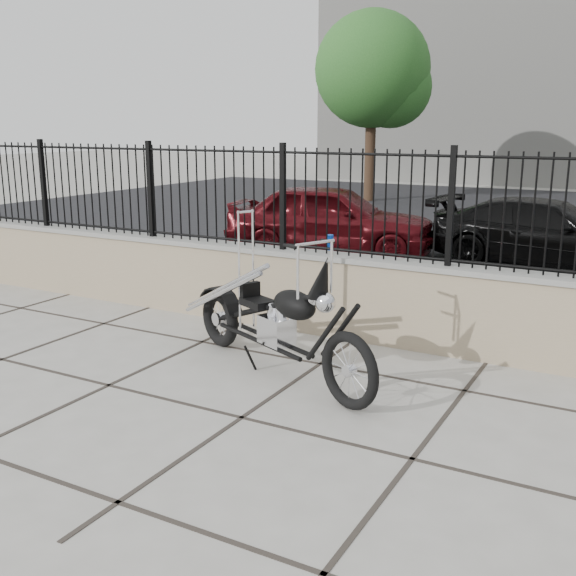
{
  "coord_description": "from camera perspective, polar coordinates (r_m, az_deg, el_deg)",
  "views": [
    {
      "loc": [
        2.89,
        -4.42,
        2.41
      ],
      "look_at": [
        -0.31,
        1.37,
        0.8
      ],
      "focal_mm": 42.0,
      "sensor_mm": 36.0,
      "label": 1
    }
  ],
  "objects": [
    {
      "name": "iron_fence",
      "position": [
        7.55,
        6.24,
        7.11
      ],
      "size": [
        14.0,
        0.08,
        1.2
      ],
      "primitive_type": "cube",
      "color": "black",
      "rests_on": "retaining_wall"
    },
    {
      "name": "tree_left",
      "position": [
        22.21,
        7.16,
        18.3
      ],
      "size": [
        3.59,
        3.59,
        6.06
      ],
      "rotation": [
        0.0,
        0.0,
        0.37
      ],
      "color": "#382619",
      "rests_on": "ground_plane"
    },
    {
      "name": "parking_lot",
      "position": [
        17.34,
        19.07,
        4.93
      ],
      "size": [
        30.0,
        30.0,
        0.0
      ],
      "primitive_type": "plane",
      "color": "black",
      "rests_on": "ground"
    },
    {
      "name": "retaining_wall",
      "position": [
        7.75,
        6.04,
        -0.85
      ],
      "size": [
        14.0,
        0.36,
        0.96
      ],
      "primitive_type": "cube",
      "color": "gray",
      "rests_on": "ground_plane"
    },
    {
      "name": "car_red",
      "position": [
        12.87,
        3.66,
        5.88
      ],
      "size": [
        4.17,
        2.33,
        1.34
      ],
      "primitive_type": "imported",
      "rotation": [
        0.0,
        0.0,
        1.77
      ],
      "color": "#44090E",
      "rests_on": "parking_lot"
    },
    {
      "name": "ground_plane",
      "position": [
        5.81,
        -3.95,
        -10.91
      ],
      "size": [
        90.0,
        90.0,
        0.0
      ],
      "primitive_type": "plane",
      "color": "#99968E",
      "rests_on": "ground"
    },
    {
      "name": "car_black",
      "position": [
        12.47,
        21.16,
        4.32
      ],
      "size": [
        4.13,
        1.95,
        1.17
      ],
      "primitive_type": "imported",
      "rotation": [
        0.0,
        0.0,
        1.49
      ],
      "color": "black",
      "rests_on": "parking_lot"
    },
    {
      "name": "chopper_motorcycle",
      "position": [
        6.56,
        -1.27,
        -0.54
      ],
      "size": [
        2.63,
        1.53,
        1.6
      ],
      "primitive_type": null,
      "rotation": [
        0.0,
        0.0,
        -0.42
      ],
      "color": "black",
      "rests_on": "ground_plane"
    },
    {
      "name": "bollard_a",
      "position": [
        9.7,
        3.52,
        1.94
      ],
      "size": [
        0.13,
        0.13,
        0.88
      ],
      "primitive_type": "cylinder",
      "rotation": [
        0.0,
        0.0,
        -0.21
      ],
      "color": "blue",
      "rests_on": "ground_plane"
    }
  ]
}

